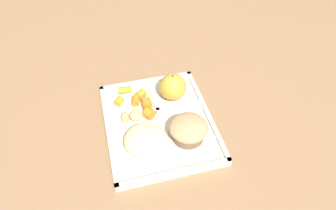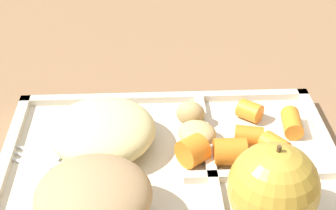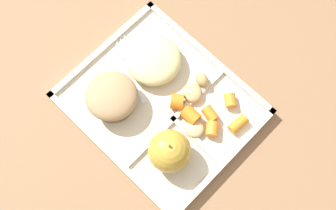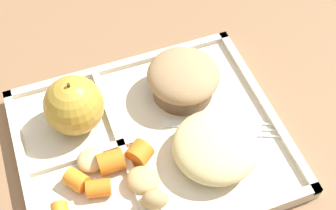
{
  "view_description": "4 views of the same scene",
  "coord_description": "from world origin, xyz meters",
  "px_view_note": "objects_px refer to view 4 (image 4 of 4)",
  "views": [
    {
      "loc": [
        0.48,
        -0.1,
        0.59
      ],
      "look_at": [
        -0.02,
        0.03,
        0.05
      ],
      "focal_mm": 32.12,
      "sensor_mm": 36.0,
      "label": 1
    },
    {
      "loc": [
        0.02,
        0.36,
        0.33
      ],
      "look_at": [
        0.0,
        -0.05,
        0.06
      ],
      "focal_mm": 55.97,
      "sensor_mm": 36.0,
      "label": 2
    },
    {
      "loc": [
        -0.19,
        0.17,
        0.78
      ],
      "look_at": [
        -0.02,
        0.01,
        0.07
      ],
      "focal_mm": 48.63,
      "sensor_mm": 36.0,
      "label": 3
    },
    {
      "loc": [
        -0.09,
        -0.29,
        0.5
      ],
      "look_at": [
        0.02,
        0.01,
        0.07
      ],
      "focal_mm": 51.01,
      "sensor_mm": 36.0,
      "label": 4
    }
  ],
  "objects_px": {
    "lunch_tray": "(151,143)",
    "green_apple": "(74,105)",
    "plastic_fork": "(227,128)",
    "bran_muffin": "(183,79)"
  },
  "relations": [
    {
      "from": "green_apple",
      "to": "plastic_fork",
      "type": "height_order",
      "value": "green_apple"
    },
    {
      "from": "green_apple",
      "to": "plastic_fork",
      "type": "relative_size",
      "value": 0.56
    },
    {
      "from": "lunch_tray",
      "to": "plastic_fork",
      "type": "bearing_deg",
      "value": -9.18
    },
    {
      "from": "lunch_tray",
      "to": "green_apple",
      "type": "relative_size",
      "value": 4.1
    },
    {
      "from": "green_apple",
      "to": "bran_muffin",
      "type": "height_order",
      "value": "green_apple"
    },
    {
      "from": "bran_muffin",
      "to": "lunch_tray",
      "type": "bearing_deg",
      "value": -138.38
    },
    {
      "from": "plastic_fork",
      "to": "bran_muffin",
      "type": "bearing_deg",
      "value": 113.38
    },
    {
      "from": "lunch_tray",
      "to": "plastic_fork",
      "type": "xyz_separation_m",
      "value": [
        0.09,
        -0.02,
        0.01
      ]
    },
    {
      "from": "lunch_tray",
      "to": "green_apple",
      "type": "height_order",
      "value": "green_apple"
    },
    {
      "from": "lunch_tray",
      "to": "bran_muffin",
      "type": "bearing_deg",
      "value": 41.62
    }
  ]
}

